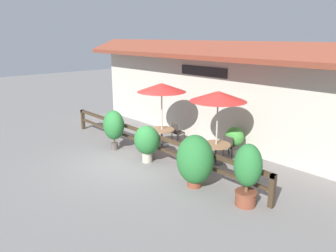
{
  "coord_description": "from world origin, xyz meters",
  "views": [
    {
      "loc": [
        9.09,
        -6.24,
        4.42
      ],
      "look_at": [
        0.7,
        1.36,
        1.28
      ],
      "focal_mm": 35.0,
      "sensor_mm": 36.0,
      "label": 1
    }
  ],
  "objects_px": {
    "potted_plant_entrance_palm": "(195,160)",
    "potted_plant_small_flowering": "(247,171)",
    "patio_umbrella_near": "(162,88)",
    "potted_plant_broad_leaf": "(114,126)",
    "dining_table_near": "(162,132)",
    "chair_near_wallside": "(177,132)",
    "dining_table_middle": "(216,148)",
    "potted_plant_tall_tropical": "(234,138)",
    "patio_umbrella_middle": "(218,96)",
    "chair_middle_streetside": "(201,156)",
    "chair_middle_wallside": "(230,146)",
    "chair_near_streetside": "(146,139)",
    "potted_plant_corner_fern": "(147,141)"
  },
  "relations": [
    {
      "from": "chair_near_wallside",
      "to": "potted_plant_small_flowering",
      "type": "distance_m",
      "value": 5.73
    },
    {
      "from": "patio_umbrella_middle",
      "to": "chair_middle_wallside",
      "type": "bearing_deg",
      "value": 90.13
    },
    {
      "from": "chair_near_wallside",
      "to": "potted_plant_corner_fern",
      "type": "relative_size",
      "value": 0.62
    },
    {
      "from": "dining_table_middle",
      "to": "potted_plant_entrance_palm",
      "type": "bearing_deg",
      "value": -67.62
    },
    {
      "from": "chair_middle_wallside",
      "to": "potted_plant_small_flowering",
      "type": "xyz_separation_m",
      "value": [
        2.52,
        -2.56,
        0.51
      ]
    },
    {
      "from": "potted_plant_entrance_palm",
      "to": "chair_middle_wallside",
      "type": "bearing_deg",
      "value": 106.37
    },
    {
      "from": "potted_plant_corner_fern",
      "to": "potted_plant_tall_tropical",
      "type": "xyz_separation_m",
      "value": [
        1.69,
        2.89,
        -0.09
      ]
    },
    {
      "from": "patio_umbrella_near",
      "to": "potted_plant_entrance_palm",
      "type": "relative_size",
      "value": 1.63
    },
    {
      "from": "patio_umbrella_near",
      "to": "potted_plant_small_flowering",
      "type": "height_order",
      "value": "patio_umbrella_near"
    },
    {
      "from": "patio_umbrella_near",
      "to": "chair_middle_streetside",
      "type": "relative_size",
      "value": 3.16
    },
    {
      "from": "potted_plant_corner_fern",
      "to": "potted_plant_broad_leaf",
      "type": "xyz_separation_m",
      "value": [
        -1.93,
        -0.13,
        0.2
      ]
    },
    {
      "from": "dining_table_middle",
      "to": "potted_plant_tall_tropical",
      "type": "relative_size",
      "value": 0.93
    },
    {
      "from": "chair_middle_streetside",
      "to": "potted_plant_corner_fern",
      "type": "relative_size",
      "value": 0.62
    },
    {
      "from": "patio_umbrella_near",
      "to": "potted_plant_broad_leaf",
      "type": "height_order",
      "value": "patio_umbrella_near"
    },
    {
      "from": "patio_umbrella_near",
      "to": "potted_plant_broad_leaf",
      "type": "relative_size",
      "value": 1.66
    },
    {
      "from": "dining_table_near",
      "to": "chair_near_streetside",
      "type": "xyz_separation_m",
      "value": [
        -0.04,
        -0.79,
        -0.1
      ]
    },
    {
      "from": "chair_near_wallside",
      "to": "potted_plant_entrance_palm",
      "type": "height_order",
      "value": "potted_plant_entrance_palm"
    },
    {
      "from": "dining_table_near",
      "to": "patio_umbrella_middle",
      "type": "bearing_deg",
      "value": 3.51
    },
    {
      "from": "potted_plant_broad_leaf",
      "to": "potted_plant_tall_tropical",
      "type": "height_order",
      "value": "potted_plant_broad_leaf"
    },
    {
      "from": "chair_middle_streetside",
      "to": "chair_middle_wallside",
      "type": "height_order",
      "value": "same"
    },
    {
      "from": "potted_plant_tall_tropical",
      "to": "chair_middle_wallside",
      "type": "bearing_deg",
      "value": -81.77
    },
    {
      "from": "chair_near_streetside",
      "to": "potted_plant_broad_leaf",
      "type": "xyz_separation_m",
      "value": [
        -0.89,
        -0.93,
        0.52
      ]
    },
    {
      "from": "patio_umbrella_near",
      "to": "dining_table_near",
      "type": "height_order",
      "value": "patio_umbrella_near"
    },
    {
      "from": "chair_middle_streetside",
      "to": "potted_plant_tall_tropical",
      "type": "xyz_separation_m",
      "value": [
        -0.05,
        1.93,
        0.23
      ]
    },
    {
      "from": "patio_umbrella_middle",
      "to": "dining_table_middle",
      "type": "height_order",
      "value": "patio_umbrella_middle"
    },
    {
      "from": "chair_middle_streetside",
      "to": "potted_plant_broad_leaf",
      "type": "height_order",
      "value": "potted_plant_broad_leaf"
    },
    {
      "from": "dining_table_middle",
      "to": "potted_plant_entrance_palm",
      "type": "xyz_separation_m",
      "value": [
        0.81,
        -1.96,
        0.28
      ]
    },
    {
      "from": "patio_umbrella_middle",
      "to": "chair_middle_wallside",
      "type": "relative_size",
      "value": 3.16
    },
    {
      "from": "potted_plant_entrance_palm",
      "to": "chair_middle_streetside",
      "type": "bearing_deg",
      "value": 124.67
    },
    {
      "from": "dining_table_near",
      "to": "chair_near_streetside",
      "type": "bearing_deg",
      "value": -92.54
    },
    {
      "from": "patio_umbrella_middle",
      "to": "chair_middle_streetside",
      "type": "xyz_separation_m",
      "value": [
        0.0,
        -0.79,
        -1.96
      ]
    },
    {
      "from": "patio_umbrella_near",
      "to": "chair_middle_streetside",
      "type": "distance_m",
      "value": 3.43
    },
    {
      "from": "patio_umbrella_middle",
      "to": "potted_plant_small_flowering",
      "type": "relative_size",
      "value": 1.52
    },
    {
      "from": "patio_umbrella_middle",
      "to": "potted_plant_entrance_palm",
      "type": "bearing_deg",
      "value": -67.62
    },
    {
      "from": "dining_table_middle",
      "to": "potted_plant_tall_tropical",
      "type": "xyz_separation_m",
      "value": [
        -0.05,
        1.13,
        0.13
      ]
    },
    {
      "from": "dining_table_near",
      "to": "chair_middle_wallside",
      "type": "xyz_separation_m",
      "value": [
        2.74,
        0.96,
        -0.1
      ]
    },
    {
      "from": "dining_table_middle",
      "to": "dining_table_near",
      "type": "bearing_deg",
      "value": -176.49
    },
    {
      "from": "potted_plant_broad_leaf",
      "to": "potted_plant_tall_tropical",
      "type": "relative_size",
      "value": 1.44
    },
    {
      "from": "potted_plant_entrance_palm",
      "to": "dining_table_near",
      "type": "bearing_deg",
      "value": 153.23
    },
    {
      "from": "potted_plant_tall_tropical",
      "to": "chair_near_wallside",
      "type": "bearing_deg",
      "value": -168.94
    },
    {
      "from": "dining_table_near",
      "to": "potted_plant_tall_tropical",
      "type": "relative_size",
      "value": 0.93
    },
    {
      "from": "chair_near_wallside",
      "to": "potted_plant_small_flowering",
      "type": "height_order",
      "value": "potted_plant_small_flowering"
    },
    {
      "from": "chair_near_wallside",
      "to": "chair_middle_streetside",
      "type": "relative_size",
      "value": 1.0
    },
    {
      "from": "dining_table_near",
      "to": "chair_near_wallside",
      "type": "relative_size",
      "value": 1.22
    },
    {
      "from": "potted_plant_broad_leaf",
      "to": "chair_near_streetside",
      "type": "bearing_deg",
      "value": 46.01
    },
    {
      "from": "chair_near_wallside",
      "to": "potted_plant_broad_leaf",
      "type": "relative_size",
      "value": 0.52
    },
    {
      "from": "potted_plant_entrance_palm",
      "to": "potted_plant_small_flowering",
      "type": "distance_m",
      "value": 1.72
    },
    {
      "from": "chair_near_wallside",
      "to": "chair_middle_wallside",
      "type": "xyz_separation_m",
      "value": [
        2.66,
        0.17,
        0.0
      ]
    },
    {
      "from": "dining_table_middle",
      "to": "chair_middle_wallside",
      "type": "xyz_separation_m",
      "value": [
        -0.0,
        0.79,
        -0.1
      ]
    },
    {
      "from": "dining_table_middle",
      "to": "potted_plant_broad_leaf",
      "type": "height_order",
      "value": "potted_plant_broad_leaf"
    }
  ]
}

